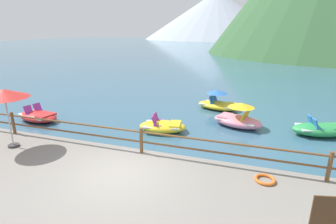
% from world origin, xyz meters
% --- Properties ---
extents(ground_plane, '(200.00, 200.00, 0.00)m').
position_xyz_m(ground_plane, '(0.00, 40.00, 0.00)').
color(ground_plane, '#38607A').
extents(dock_railing, '(23.92, 0.12, 0.95)m').
position_xyz_m(dock_railing, '(0.00, 1.55, 0.99)').
color(dock_railing, brown).
rests_on(dock_railing, promenade_dock).
extents(beach_umbrella, '(1.70, 1.70, 2.24)m').
position_xyz_m(beach_umbrella, '(-4.86, 0.50, 2.45)').
color(beach_umbrella, '#B2B2B7').
rests_on(beach_umbrella, promenade_dock).
extents(life_ring, '(0.61, 0.61, 0.09)m').
position_xyz_m(life_ring, '(4.22, 0.98, 0.45)').
color(life_ring, orange).
rests_on(life_ring, promenade_dock).
extents(pedal_boat_0, '(2.84, 1.92, 1.19)m').
position_xyz_m(pedal_boat_0, '(1.72, 9.25, 0.38)').
color(pedal_boat_0, yellow).
rests_on(pedal_boat_0, ground).
extents(pedal_boat_1, '(2.72, 1.99, 1.25)m').
position_xyz_m(pedal_boat_1, '(3.06, 6.51, 0.42)').
color(pedal_boat_1, pink).
rests_on(pedal_boat_1, ground).
extents(pedal_boat_2, '(2.71, 1.82, 0.85)m').
position_xyz_m(pedal_boat_2, '(-7.12, 4.07, 0.27)').
color(pedal_boat_2, red).
rests_on(pedal_boat_2, ground).
extents(pedal_boat_3, '(2.41, 1.67, 0.84)m').
position_xyz_m(pedal_boat_3, '(-0.29, 4.69, 0.27)').
color(pedal_boat_3, yellow).
rests_on(pedal_boat_3, ground).
extents(pedal_boat_4, '(2.65, 1.80, 0.89)m').
position_xyz_m(pedal_boat_4, '(6.72, 6.49, 0.30)').
color(pedal_boat_4, green).
rests_on(pedal_boat_4, ground).
extents(distant_peak, '(71.73, 71.73, 22.81)m').
position_xyz_m(distant_peak, '(-17.50, 134.73, 11.41)').
color(distant_peak, '#A8B2C1').
rests_on(distant_peak, ground).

